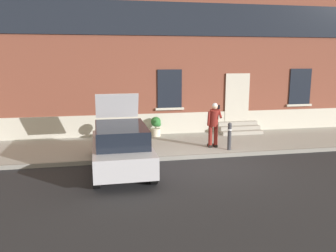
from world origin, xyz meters
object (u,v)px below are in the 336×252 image
object	(u,v)px
planter_charcoal	(103,130)
planter_cream	(156,126)
hatchback_car_silver	(121,146)
bollard_near_person	(229,135)
person_on_phone	(214,122)
bollard_far_left	(131,140)

from	to	relation	value
planter_charcoal	planter_cream	xyz separation A→B (m)	(2.30, 0.41, 0.00)
planter_cream	hatchback_car_silver	bearing A→B (deg)	-113.47
hatchback_car_silver	bollard_near_person	bearing A→B (deg)	17.03
bollard_near_person	person_on_phone	bearing A→B (deg)	138.00
hatchback_car_silver	bollard_near_person	world-z (taller)	hatchback_car_silver
bollard_far_left	planter_charcoal	distance (m)	2.62
planter_charcoal	planter_cream	bearing A→B (deg)	10.12
planter_charcoal	planter_cream	size ratio (longest dim) A/B	1.00
bollard_near_person	planter_charcoal	bearing A→B (deg)	152.04
planter_cream	person_on_phone	bearing A→B (deg)	-52.86
hatchback_car_silver	planter_charcoal	size ratio (longest dim) A/B	4.75
bollard_far_left	person_on_phone	world-z (taller)	person_on_phone
bollard_near_person	hatchback_car_silver	bearing A→B (deg)	-162.97
bollard_near_person	person_on_phone	distance (m)	0.78
bollard_far_left	person_on_phone	distance (m)	3.27
hatchback_car_silver	bollard_near_person	distance (m)	4.30
hatchback_car_silver	bollard_far_left	distance (m)	1.33
hatchback_car_silver	person_on_phone	distance (m)	4.02
bollard_near_person	planter_charcoal	world-z (taller)	bollard_near_person
person_on_phone	planter_cream	size ratio (longest dim) A/B	2.03
bollard_far_left	planter_cream	size ratio (longest dim) A/B	1.22
person_on_phone	planter_charcoal	bearing A→B (deg)	138.35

